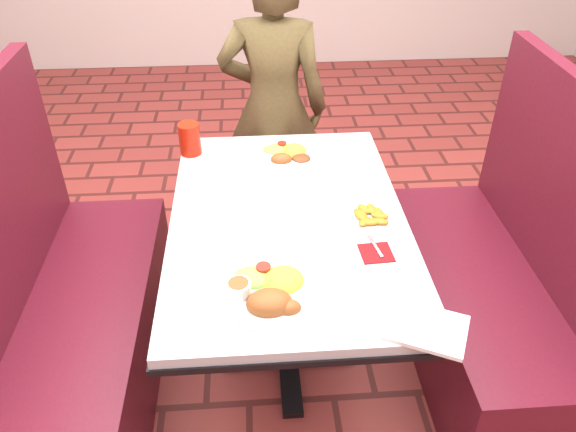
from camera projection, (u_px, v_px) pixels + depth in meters
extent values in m
plane|color=maroon|center=(288.00, 361.00, 2.35)|extent=(7.00, 7.00, 0.00)
cube|color=#B8BBBD|center=(288.00, 220.00, 1.93)|extent=(0.80, 1.20, 0.03)
cube|color=black|center=(288.00, 227.00, 1.94)|extent=(0.81, 1.21, 0.02)
cylinder|color=black|center=(288.00, 299.00, 2.15)|extent=(0.10, 0.10, 0.69)
cube|color=black|center=(288.00, 359.00, 2.34)|extent=(0.55, 0.08, 0.03)
cube|color=black|center=(288.00, 359.00, 2.34)|extent=(0.08, 0.55, 0.03)
cube|color=maroon|center=(96.00, 334.00, 2.18)|extent=(0.45, 1.20, 0.45)
cube|color=maroon|center=(1.00, 240.00, 1.89)|extent=(0.06, 1.20, 0.95)
cube|color=maroon|center=(473.00, 314.00, 2.27)|extent=(0.45, 1.20, 0.45)
cube|color=maroon|center=(558.00, 216.00, 2.01)|extent=(0.06, 1.20, 0.95)
imported|color=brown|center=(274.00, 109.00, 2.70)|extent=(0.57, 0.42, 1.44)
cylinder|color=white|center=(272.00, 293.00, 1.60)|extent=(0.30, 0.30, 0.02)
ellipsoid|color=yellow|center=(283.00, 273.00, 1.61)|extent=(0.12, 0.12, 0.05)
ellipsoid|color=#7BB94A|center=(252.00, 273.00, 1.62)|extent=(0.12, 0.10, 0.04)
cylinder|color=red|center=(263.00, 267.00, 1.64)|extent=(0.04, 0.04, 0.01)
ellipsoid|color=brown|center=(269.00, 296.00, 1.52)|extent=(0.13, 0.10, 0.07)
ellipsoid|color=brown|center=(288.00, 303.00, 1.52)|extent=(0.07, 0.05, 0.05)
cylinder|color=white|center=(239.00, 289.00, 1.56)|extent=(0.07, 0.07, 0.04)
cylinder|color=brown|center=(238.00, 283.00, 1.55)|extent=(0.06, 0.06, 0.01)
cylinder|color=white|center=(288.00, 157.00, 2.24)|extent=(0.25, 0.25, 0.01)
ellipsoid|color=yellow|center=(294.00, 146.00, 2.25)|extent=(0.10, 0.10, 0.05)
ellipsoid|color=#7BB94A|center=(275.00, 146.00, 2.26)|extent=(0.10, 0.08, 0.03)
cylinder|color=red|center=(282.00, 143.00, 2.28)|extent=(0.04, 0.04, 0.01)
ellipsoid|color=brown|center=(301.00, 156.00, 2.20)|extent=(0.07, 0.07, 0.03)
ellipsoid|color=brown|center=(281.00, 155.00, 2.19)|extent=(0.08, 0.06, 0.05)
cylinder|color=white|center=(369.00, 219.00, 1.89)|extent=(0.19, 0.19, 0.01)
cube|color=#600E11|center=(376.00, 253.00, 1.75)|extent=(0.11, 0.11, 0.00)
cube|color=silver|center=(374.00, 245.00, 1.78)|extent=(0.03, 0.13, 0.00)
cylinder|color=#B71C0C|center=(190.00, 139.00, 2.24)|extent=(0.09, 0.09, 0.13)
cube|color=silver|center=(425.00, 328.00, 1.49)|extent=(0.26, 0.24, 0.01)
cube|color=silver|center=(286.00, 280.00, 1.64)|extent=(0.10, 0.17, 0.00)
cube|color=silver|center=(267.00, 280.00, 1.64)|extent=(0.08, 0.12, 0.00)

